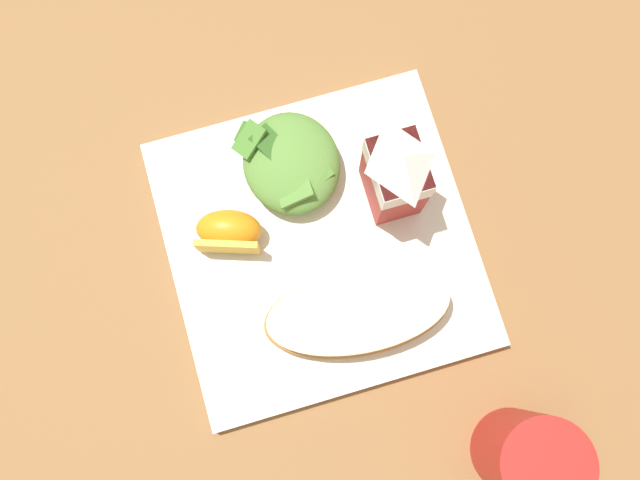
{
  "coord_description": "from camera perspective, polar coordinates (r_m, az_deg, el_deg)",
  "views": [
    {
      "loc": [
        0.11,
        -0.03,
        0.63
      ],
      "look_at": [
        0.0,
        0.0,
        0.03
      ],
      "focal_mm": 37.42,
      "sensor_mm": 36.0,
      "label": 1
    }
  ],
  "objects": [
    {
      "name": "cheesy_pizza_bread",
      "position": [
        0.6,
        3.25,
        -6.11
      ],
      "size": [
        0.1,
        0.18,
        0.04
      ],
      "color": "#B77F42",
      "rests_on": "white_plate"
    },
    {
      "name": "green_salad_pile",
      "position": [
        0.62,
        -2.5,
        6.61
      ],
      "size": [
        0.1,
        0.1,
        0.05
      ],
      "color": "#5B8E3D",
      "rests_on": "white_plate"
    },
    {
      "name": "drinking_red_cup",
      "position": [
        0.61,
        17.43,
        -17.32
      ],
      "size": [
        0.08,
        0.08,
        0.1
      ],
      "primitive_type": "cylinder",
      "color": "red",
      "rests_on": "ground"
    },
    {
      "name": "orange_wedge_front",
      "position": [
        0.61,
        -7.81,
        0.72
      ],
      "size": [
        0.05,
        0.07,
        0.04
      ],
      "color": "orange",
      "rests_on": "white_plate"
    },
    {
      "name": "white_plate",
      "position": [
        0.63,
        0.0,
        -0.31
      ],
      "size": [
        0.28,
        0.28,
        0.02
      ],
      "primitive_type": "cube",
      "color": "white",
      "rests_on": "ground"
    },
    {
      "name": "milk_carton",
      "position": [
        0.58,
        6.53,
        5.66
      ],
      "size": [
        0.06,
        0.04,
        0.11
      ],
      "color": "#B7332D",
      "rests_on": "white_plate"
    },
    {
      "name": "ground",
      "position": [
        0.64,
        0.0,
        -0.44
      ],
      "size": [
        3.0,
        3.0,
        0.0
      ],
      "primitive_type": "plane",
      "color": "olive"
    }
  ]
}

